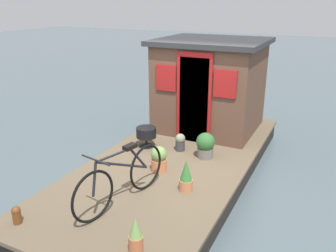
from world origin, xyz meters
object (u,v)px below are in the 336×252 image
Objects in this scene: mooring_bollard at (17,214)px; charcoal_grill at (146,133)px; potted_plant_mint at (159,159)px; houseboat_cabin at (210,85)px; potted_plant_ivy at (186,176)px; potted_plant_thyme at (136,235)px; bicycle at (122,178)px; potted_plant_lavender at (180,142)px; potted_plant_succulent at (205,145)px.

charcoal_grill is at bearing -5.02° from mooring_bollard.
houseboat_cabin is at bearing -0.24° from potted_plant_mint.
potted_plant_ivy is 1.10× the size of potted_plant_thyme.
charcoal_grill reaches higher than mooring_bollard.
potted_plant_mint is at bearing -0.38° from bicycle.
bicycle is 1.11m from potted_plant_mint.
charcoal_grill is (-1.59, 0.71, -0.70)m from houseboat_cabin.
houseboat_cabin is 1.30× the size of bicycle.
bicycle is 1.07m from potted_plant_thyme.
potted_plant_thyme reaches higher than potted_plant_mint.
potted_plant_ivy is (-2.80, -0.65, -0.75)m from houseboat_cabin.
potted_plant_succulent is (-0.09, -0.54, 0.07)m from potted_plant_lavender.
potted_plant_thyme is at bearing -82.73° from mooring_bollard.
charcoal_grill is at bearing 19.88° from bicycle.
potted_plant_succulent is at bearing -26.30° from mooring_bollard.
bicycle reaches higher than potted_plant_mint.
potted_plant_succulent is at bearing 3.85° from potted_plant_thyme.
houseboat_cabin reaches higher than charcoal_grill.
potted_plant_mint is at bearing 20.00° from potted_plant_thyme.
houseboat_cabin is at bearing 13.01° from potted_plant_ivy.
mooring_bollard is (-2.93, 0.26, -0.15)m from charcoal_grill.
charcoal_grill is at bearing 91.71° from potted_plant_succulent.
bicycle is at bearing -160.12° from charcoal_grill.
potted_plant_ivy is 1.51m from potted_plant_thyme.
potted_plant_succulent is at bearing -88.29° from charcoal_grill.
potted_plant_lavender is at bearing 0.74° from bicycle.
potted_plant_thyme is (-4.31, -0.68, -0.77)m from houseboat_cabin.
potted_plant_lavender is 0.71× the size of potted_plant_succulent.
potted_plant_thyme is (-2.75, -0.18, -0.03)m from potted_plant_succulent.
mooring_bollard is (-1.01, 0.95, -0.26)m from bicycle.
potted_plant_lavender is 0.55m from potted_plant_succulent.
potted_plant_mint is 0.94m from potted_plant_lavender.
houseboat_cabin is 3.56m from bicycle.
houseboat_cabin is 1.88m from charcoal_grill.
bicycle is 2.05m from potted_plant_lavender.
potted_plant_mint is 1.08m from charcoal_grill.
bicycle is at bearing 41.19° from potted_plant_thyme.
potted_plant_lavender is at bearing 2.04° from potted_plant_mint.
bicycle is at bearing 165.26° from potted_plant_succulent.
potted_plant_ivy is 1.25m from potted_plant_succulent.
charcoal_grill is at bearing 100.62° from potted_plant_lavender.
potted_plant_mint is 2.32m from mooring_bollard.
houseboat_cabin is 6.62× the size of potted_plant_lavender.
potted_plant_thyme is at bearing -152.86° from charcoal_grill.
potted_plant_mint is at bearing 179.76° from houseboat_cabin.
houseboat_cabin reaches higher than bicycle.
potted_plant_succulent reaches higher than potted_plant_mint.
bicycle is 3.65× the size of potted_plant_succulent.
potted_plant_ivy is 1.13× the size of potted_plant_mint.
potted_plant_succulent is 2.76m from potted_plant_thyme.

